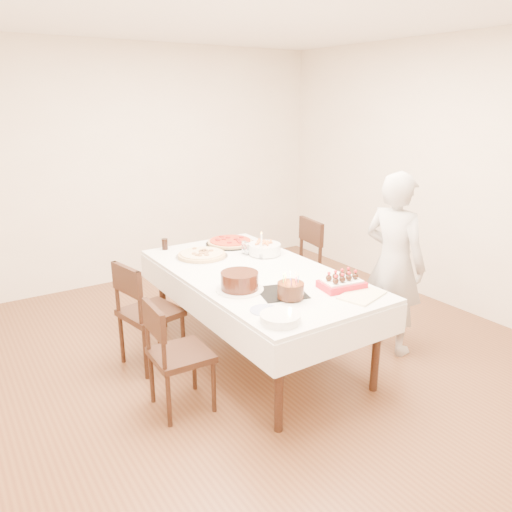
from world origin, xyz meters
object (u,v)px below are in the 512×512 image
pizza_white (202,255)px  cola_glass (165,244)px  dining_table (256,314)px  layer_cake (240,281)px  chair_left_dessert (181,355)px  taper_candle (261,245)px  person (394,264)px  pasta_bowl (265,249)px  chair_right_savory (292,268)px  birthday_cake (291,286)px  pizza_pepperoni (230,242)px  chair_left_savory (151,313)px  strawberry_box (342,283)px

pizza_white → cola_glass: (-0.18, 0.40, 0.03)m
dining_table → layer_cake: bearing=-139.8°
dining_table → pizza_white: size_ratio=4.64×
chair_left_dessert → taper_candle: 1.33m
person → pizza_white: person is taller
pasta_bowl → taper_candle: 0.14m
person → taper_candle: size_ratio=6.18×
chair_right_savory → taper_candle: size_ratio=3.83×
dining_table → pasta_bowl: 0.64m
chair_left_dessert → birthday_cake: 0.90m
taper_candle → chair_left_dessert: bearing=-150.3°
chair_right_savory → chair_left_dessert: size_ratio=1.17×
pizza_pepperoni → birthday_cake: bearing=-103.5°
chair_left_savory → strawberry_box: (1.11, -1.01, 0.34)m
pasta_bowl → birthday_cake: bearing=-114.2°
birthday_cake → chair_right_savory: bearing=52.0°
dining_table → person: (1.04, -0.52, 0.40)m
dining_table → pasta_bowl: size_ratio=7.44×
person → strawberry_box: person is taller
pizza_white → pizza_pepperoni: bearing=27.4°
cola_glass → birthday_cake: size_ratio=0.55×
chair_left_dessert → cola_glass: size_ratio=7.91×
taper_candle → cola_glass: size_ratio=2.41×
dining_table → pizza_white: bearing=107.6°
dining_table → chair_left_dessert: 0.92m
pizza_pepperoni → pasta_bowl: (0.09, -0.46, 0.03)m
chair_right_savory → pizza_pepperoni: 0.69m
dining_table → chair_right_savory: (0.79, 0.54, 0.11)m
birthday_cake → chair_left_dessert: bearing=160.7°
chair_right_savory → cola_glass: chair_right_savory is taller
person → pizza_pepperoni: person is taller
dining_table → layer_cake: size_ratio=6.04×
person → birthday_cake: bearing=85.8°
pizza_white → pasta_bowl: pasta_bowl is taller
chair_right_savory → strawberry_box: size_ratio=2.99×
layer_cake → strawberry_box: layer_cake is taller
chair_left_savory → pizza_white: size_ratio=1.94×
cola_glass → layer_cake: size_ratio=0.29×
chair_right_savory → taper_candle: 0.74m
chair_right_savory → pasta_bowl: (-0.47, -0.20, 0.32)m
person → pizza_pepperoni: (-0.81, 1.33, -0.00)m
dining_table → birthday_cake: bearing=-100.1°
dining_table → chair_right_savory: 0.97m
cola_glass → person: bearing=-47.1°
chair_left_dessert → pasta_bowl: (1.17, 0.70, 0.39)m
chair_left_dessert → layer_cake: layer_cake is taller
pasta_bowl → cola_glass: 0.94m
chair_right_savory → strawberry_box: 1.32m
dining_table → cola_glass: size_ratio=20.59×
chair_right_savory → pizza_white: bearing=-174.7°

